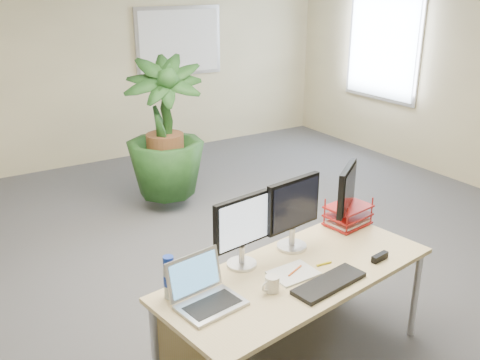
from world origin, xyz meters
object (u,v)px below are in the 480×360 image
monitor_right (293,209)px  laptop (204,292)px  desk (286,285)px  monitor_left (242,227)px  floor_plant (165,141)px

monitor_right → laptop: bearing=-162.2°
desk → laptop: (-0.63, -0.08, 0.20)m
desk → monitor_left: (-0.24, 0.15, 0.41)m
monitor_left → desk: bearing=-31.8°
laptop → floor_plant: bearing=69.6°
floor_plant → laptop: bearing=-110.4°
monitor_left → monitor_right: (0.41, 0.02, 0.02)m
desk → monitor_left: 0.50m
monitor_right → floor_plant: bearing=84.7°
monitor_left → laptop: 0.50m
floor_plant → desk: bearing=-98.5°
desk → monitor_left: bearing=148.2°
floor_plant → laptop: floor_plant is taller
monitor_left → monitor_right: bearing=3.4°
floor_plant → laptop: 2.99m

